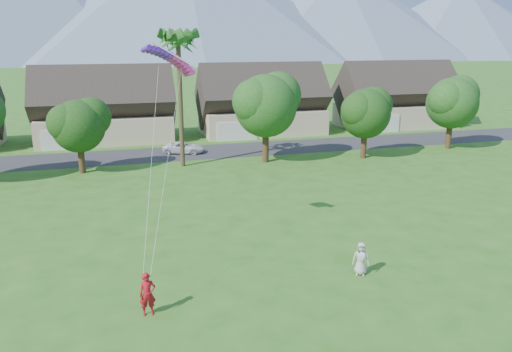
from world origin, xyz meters
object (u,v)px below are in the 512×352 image
object	(u,v)px
parked_car	(184,148)
parafoil_kite	(170,57)
kite_flyer	(147,294)
watcher	(361,259)

from	to	relation	value
parked_car	parafoil_kite	distance (m)	26.90
kite_flyer	parked_car	distance (m)	31.93
kite_flyer	parked_car	bearing A→B (deg)	75.52
parked_car	watcher	bearing A→B (deg)	-152.67
parafoil_kite	kite_flyer	bearing A→B (deg)	-117.82
watcher	parafoil_kite	distance (m)	14.24
kite_flyer	parked_car	world-z (taller)	kite_flyer
kite_flyer	parked_car	size ratio (longest dim) A/B	0.46
watcher	parked_car	size ratio (longest dim) A/B	0.41
watcher	parked_car	world-z (taller)	watcher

